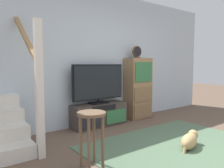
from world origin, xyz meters
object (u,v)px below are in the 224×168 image
(desk_clock, at_px, (137,52))
(dog, at_px, (190,140))
(bar_stool_near, at_px, (92,126))
(media_console, at_px, (99,115))
(side_cabinet, at_px, (138,88))
(television, at_px, (99,83))

(desk_clock, height_order, dog, desk_clock)
(bar_stool_near, xyz_separation_m, dog, (1.47, -0.34, -0.39))
(media_console, distance_m, side_cabinet, 1.15)
(desk_clock, bearing_deg, dog, -108.53)
(side_cabinet, xyz_separation_m, desk_clock, (-0.06, -0.02, 0.81))
(media_console, xyz_separation_m, dog, (0.41, -1.77, -0.11))
(television, relative_size, desk_clock, 4.34)
(television, relative_size, bar_stool_near, 1.69)
(television, height_order, bar_stool_near, television)
(media_console, xyz_separation_m, side_cabinet, (1.06, 0.01, 0.46))
(television, xyz_separation_m, desk_clock, (1.00, -0.03, 0.63))
(desk_clock, distance_m, dog, 2.32)
(desk_clock, xyz_separation_m, dog, (-0.59, -1.77, -1.38))
(dog, bearing_deg, desk_clock, 71.47)
(desk_clock, bearing_deg, media_console, 179.73)
(bar_stool_near, bearing_deg, media_console, 53.41)
(desk_clock, relative_size, dog, 0.50)
(dog, bearing_deg, television, 102.73)
(side_cabinet, distance_m, bar_stool_near, 2.58)
(side_cabinet, distance_m, dog, 1.98)
(media_console, bearing_deg, bar_stool_near, -126.59)
(media_console, distance_m, television, 0.64)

